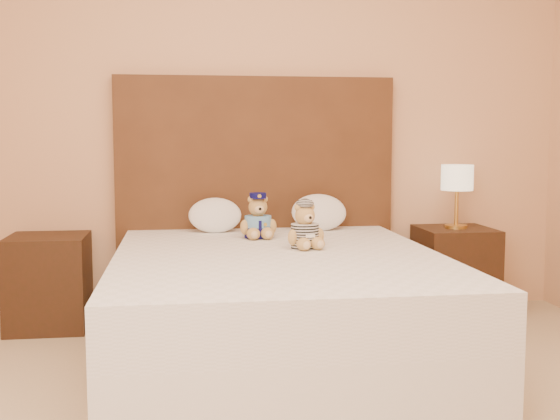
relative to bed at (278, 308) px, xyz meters
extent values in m
cube|color=tan|center=(0.00, 1.05, 1.07)|extent=(4.00, 0.04, 2.70)
cube|color=white|center=(0.00, 0.00, -0.13)|extent=(1.60, 2.00, 0.30)
cube|color=white|center=(0.00, 0.00, 0.15)|extent=(1.60, 2.00, 0.25)
cube|color=#4E2D17|center=(0.00, 1.01, 0.47)|extent=(1.75, 0.08, 1.50)
cube|color=#321A10|center=(-1.25, 0.80, 0.00)|extent=(0.45, 0.45, 0.55)
cube|color=#321A10|center=(1.25, 0.80, 0.00)|extent=(0.45, 0.45, 0.55)
cylinder|color=gold|center=(1.25, 0.80, 0.28)|extent=(0.14, 0.14, 0.02)
cylinder|color=gold|center=(1.25, 0.80, 0.41)|extent=(0.02, 0.02, 0.26)
cylinder|color=beige|center=(1.25, 0.80, 0.59)|extent=(0.20, 0.20, 0.16)
ellipsoid|color=white|center=(-0.27, 0.83, 0.39)|extent=(0.32, 0.21, 0.23)
ellipsoid|color=white|center=(0.37, 0.83, 0.40)|extent=(0.34, 0.22, 0.24)
camera|label=1|loc=(-0.47, -3.40, 0.85)|focal=45.00mm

